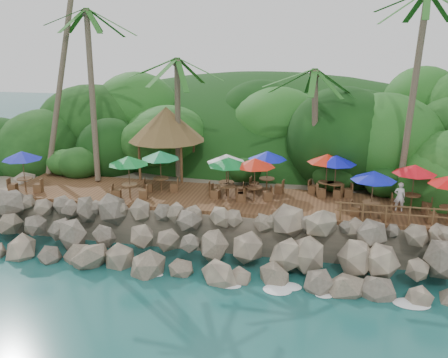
# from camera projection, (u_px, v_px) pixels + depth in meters

# --- Properties ---
(ground) EXTENTS (140.00, 140.00, 0.00)m
(ground) POSITION_uv_depth(u_px,v_px,m) (196.00, 281.00, 24.14)
(ground) COLOR #19514F
(ground) RESTS_ON ground
(land_base) EXTENTS (32.00, 25.20, 2.10)m
(land_base) POSITION_uv_depth(u_px,v_px,m) (252.00, 173.00, 38.84)
(land_base) COLOR gray
(land_base) RESTS_ON ground
(jungle_hill) EXTENTS (44.80, 28.00, 15.40)m
(jungle_hill) POSITION_uv_depth(u_px,v_px,m) (266.00, 163.00, 46.16)
(jungle_hill) COLOR #143811
(jungle_hill) RESTS_ON ground
(seawall) EXTENTS (29.00, 4.00, 2.30)m
(seawall) POSITION_uv_depth(u_px,v_px,m) (207.00, 242.00, 25.70)
(seawall) COLOR gray
(seawall) RESTS_ON ground
(terrace) EXTENTS (26.00, 5.00, 0.20)m
(terrace) POSITION_uv_depth(u_px,v_px,m) (224.00, 199.00, 29.16)
(terrace) COLOR brown
(terrace) RESTS_ON land_base
(jungle_foliage) EXTENTS (44.00, 16.00, 12.00)m
(jungle_foliage) POSITION_uv_depth(u_px,v_px,m) (250.00, 190.00, 38.20)
(jungle_foliage) COLOR #143811
(jungle_foliage) RESTS_ON ground
(foam_line) EXTENTS (25.20, 0.80, 0.06)m
(foam_line) POSITION_uv_depth(u_px,v_px,m) (198.00, 277.00, 24.42)
(foam_line) COLOR white
(foam_line) RESTS_ON ground
(palms) EXTENTS (32.70, 7.24, 15.27)m
(palms) POSITION_uv_depth(u_px,v_px,m) (251.00, 19.00, 28.75)
(palms) COLOR brown
(palms) RESTS_ON ground
(palapa) EXTENTS (5.00, 5.00, 4.60)m
(palapa) POSITION_uv_depth(u_px,v_px,m) (166.00, 124.00, 32.60)
(palapa) COLOR brown
(palapa) RESTS_ON ground
(dining_clusters) EXTENTS (25.90, 5.50, 2.50)m
(dining_clusters) POSITION_uv_depth(u_px,v_px,m) (261.00, 165.00, 27.99)
(dining_clusters) COLOR brown
(dining_clusters) RESTS_ON terrace
(railing) EXTENTS (6.10, 0.10, 1.00)m
(railing) POSITION_uv_depth(u_px,v_px,m) (398.00, 213.00, 24.79)
(railing) COLOR brown
(railing) RESTS_ON terrace
(waiter) EXTENTS (0.58, 0.38, 1.60)m
(waiter) POSITION_uv_depth(u_px,v_px,m) (400.00, 197.00, 26.66)
(waiter) COLOR white
(waiter) RESTS_ON terrace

